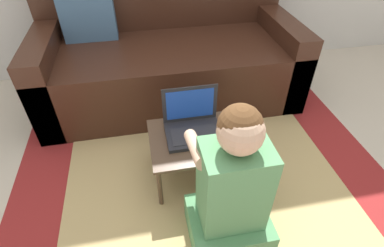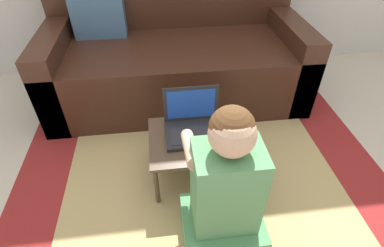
% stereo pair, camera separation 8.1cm
% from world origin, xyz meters
% --- Properties ---
extents(ground_plane, '(16.00, 16.00, 0.00)m').
position_xyz_m(ground_plane, '(0.00, 0.00, 0.00)').
color(ground_plane, beige).
extents(area_rug, '(2.13, 1.96, 0.01)m').
position_xyz_m(area_rug, '(0.10, 0.03, 0.00)').
color(area_rug, maroon).
rests_on(area_rug, ground_plane).
extents(couch, '(1.81, 0.88, 0.91)m').
position_xyz_m(couch, '(0.03, 1.14, 0.31)').
color(couch, '#381E14').
rests_on(couch, ground_plane).
extents(laptop_desk, '(0.56, 0.40, 0.28)m').
position_xyz_m(laptop_desk, '(0.10, 0.24, 0.25)').
color(laptop_desk, '#4C3828').
rests_on(laptop_desk, ground_plane).
extents(laptop, '(0.30, 0.23, 0.23)m').
position_xyz_m(laptop, '(0.05, 0.29, 0.32)').
color(laptop, '#232328').
rests_on(laptop, laptop_desk).
extents(computer_mouse, '(0.06, 0.12, 0.04)m').
position_xyz_m(computer_mouse, '(0.27, 0.24, 0.30)').
color(computer_mouse, '#B2B7C1').
rests_on(computer_mouse, laptop_desk).
extents(person_seated, '(0.36, 0.42, 0.77)m').
position_xyz_m(person_seated, '(0.13, -0.17, 0.33)').
color(person_seated, '#518E5B').
rests_on(person_seated, ground_plane).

